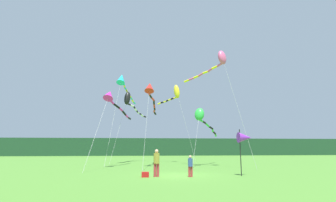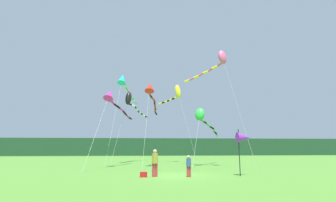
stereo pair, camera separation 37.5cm
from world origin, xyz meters
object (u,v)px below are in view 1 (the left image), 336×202
object	(u,v)px
person_adult	(156,161)
banner_flag_pole	(245,138)
kite_magenta	(112,99)
kite_red	(151,92)
kite_black	(129,101)
kite_green	(202,117)
cooler_box	(145,175)
kite_yellow	(175,93)
kite_cyan	(123,82)
kite_rainbow	(219,61)
person_child	(190,165)

from	to	relation	value
person_adult	banner_flag_pole	bearing A→B (deg)	-1.53
kite_magenta	kite_red	bearing A→B (deg)	4.43
person_adult	kite_black	distance (m)	17.42
person_adult	kite_green	size ratio (longest dim) A/B	0.23
cooler_box	kite_green	distance (m)	12.21
kite_black	kite_red	distance (m)	7.85
kite_yellow	kite_red	xyz separation A→B (m)	(-3.46, -6.58, -1.35)
kite_yellow	kite_green	world-z (taller)	kite_yellow
kite_cyan	kite_green	size ratio (longest dim) A/B	1.45
kite_green	kite_magenta	world-z (taller)	kite_magenta
banner_flag_pole	kite_green	world-z (taller)	kite_green
cooler_box	kite_black	xyz separation A→B (m)	(-1.68, 16.02, 7.54)
kite_black	kite_yellow	bearing A→B (deg)	-8.81
person_adult	kite_rainbow	xyz separation A→B (m)	(6.55, 6.81, 9.31)
kite_yellow	kite_magenta	bearing A→B (deg)	-136.20
kite_green	kite_rainbow	world-z (taller)	kite_rainbow
person_child	kite_yellow	world-z (taller)	kite_yellow
kite_yellow	kite_green	size ratio (longest dim) A/B	1.29
kite_black	kite_red	world-z (taller)	kite_black
kite_yellow	cooler_box	bearing A→B (deg)	-105.29
person_child	kite_black	distance (m)	18.25
person_adult	banner_flag_pole	distance (m)	6.09
kite_magenta	kite_rainbow	bearing A→B (deg)	-7.22
kite_cyan	kite_red	size ratio (longest dim) A/B	1.11
person_adult	kite_yellow	bearing A→B (deg)	77.13
cooler_box	kite_yellow	xyz separation A→B (m)	(4.13, 15.12, 8.48)
person_child	kite_green	size ratio (longest dim) A/B	0.18
kite_red	kite_magenta	bearing A→B (deg)	-175.57
person_child	kite_cyan	distance (m)	17.36
banner_flag_pole	kite_rainbow	world-z (taller)	kite_rainbow
kite_green	kite_black	bearing A→B (deg)	139.74
person_child	kite_rainbow	bearing A→B (deg)	58.36
banner_flag_pole	kite_magenta	xyz separation A→B (m)	(-9.64, 8.27, 3.98)
kite_yellow	kite_magenta	world-z (taller)	kite_yellow
person_adult	cooler_box	bearing A→B (deg)	-168.46
kite_black	kite_cyan	world-z (taller)	kite_cyan
person_child	cooler_box	distance (m)	2.91
kite_black	cooler_box	bearing A→B (deg)	-84.01
banner_flag_pole	cooler_box	bearing A→B (deg)	179.89
banner_flag_pole	kite_red	size ratio (longest dim) A/B	0.31
kite_cyan	person_child	bearing A→B (deg)	-69.42
kite_black	kite_rainbow	size ratio (longest dim) A/B	0.79
kite_magenta	banner_flag_pole	bearing A→B (deg)	-40.64
person_adult	person_child	size ratio (longest dim) A/B	1.28
person_child	banner_flag_pole	size ratio (longest dim) A/B	0.44
banner_flag_pole	kite_magenta	world-z (taller)	kite_magenta
kite_rainbow	kite_magenta	bearing A→B (deg)	172.78
kite_black	banner_flag_pole	bearing A→B (deg)	-62.66
kite_yellow	kite_cyan	xyz separation A→B (m)	(-6.55, -1.35, 0.93)
kite_yellow	kite_red	bearing A→B (deg)	-117.75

